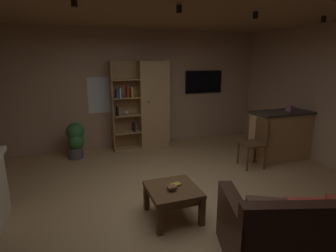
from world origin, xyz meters
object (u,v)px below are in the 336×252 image
bookshelf_cabinet (150,105)px  table_book_1 (172,187)px  leather_couch (308,235)px  kitchen_bar_counter (286,135)px  dining_chair (256,140)px  potted_floor_plant (75,139)px  wall_mounted_tv (204,82)px  tissue_box (290,109)px  coffee_table (173,194)px  table_book_0 (176,185)px

bookshelf_cabinet → table_book_1: 3.17m
leather_couch → table_book_1: leather_couch is taller
kitchen_bar_counter → dining_chair: size_ratio=1.65×
potted_floor_plant → wall_mounted_tv: 3.39m
tissue_box → wall_mounted_tv: bearing=115.2°
leather_couch → table_book_1: bearing=132.5°
tissue_box → coffee_table: (-2.98, -1.22, -0.72)m
dining_chair → coffee_table: bearing=-152.8°
bookshelf_cabinet → potted_floor_plant: bearing=-171.2°
tissue_box → wall_mounted_tv: (-0.94, 1.99, 0.41)m
kitchen_bar_counter → wall_mounted_tv: size_ratio=1.53×
bookshelf_cabinet → tissue_box: (2.43, -1.78, 0.07)m
dining_chair → potted_floor_plant: bearing=152.9°
coffee_table → table_book_0: 0.12m
bookshelf_cabinet → coffee_table: size_ratio=3.00×
bookshelf_cabinet → coffee_table: (-0.56, -3.00, -0.66)m
leather_couch → dining_chair: 2.54m
bookshelf_cabinet → dining_chair: bookshelf_cabinet is taller
table_book_0 → wall_mounted_tv: (1.99, 3.17, 1.04)m
leather_couch → coffee_table: (-1.00, 1.20, 0.03)m
kitchen_bar_counter → dining_chair: (-0.88, -0.18, 0.03)m
tissue_box → table_book_0: size_ratio=0.91×
potted_floor_plant → tissue_box: bearing=-20.3°
bookshelf_cabinet → kitchen_bar_counter: (2.43, -1.74, -0.48)m
table_book_0 → dining_chair: (2.05, 1.04, 0.10)m
table_book_0 → leather_couch: bearing=-52.5°
dining_chair → table_book_0: bearing=-153.1°
tissue_box → table_book_0: tissue_box is taller
table_book_1 → potted_floor_plant: bearing=111.4°
table_book_0 → wall_mounted_tv: bearing=57.9°
bookshelf_cabinet → potted_floor_plant: (-1.69, -0.26, -0.58)m
tissue_box → dining_chair: 1.03m
leather_couch → coffee_table: bearing=130.0°
bookshelf_cabinet → leather_couch: 4.28m
kitchen_bar_counter → dining_chair: kitchen_bar_counter is taller
tissue_box → coffee_table: size_ratio=0.18×
bookshelf_cabinet → dining_chair: bearing=-51.1°
kitchen_bar_counter → wall_mounted_tv: 2.37m
coffee_table → potted_floor_plant: bearing=112.5°
bookshelf_cabinet → kitchen_bar_counter: bookshelf_cabinet is taller
bookshelf_cabinet → wall_mounted_tv: 1.58m
table_book_1 → coffee_table: bearing=60.3°
kitchen_bar_counter → leather_couch: size_ratio=0.83×
table_book_0 → wall_mounted_tv: size_ratio=0.13×
coffee_table → dining_chair: 2.37m
leather_couch → table_book_1: (-1.04, 1.13, 0.16)m
potted_floor_plant → wall_mounted_tv: bearing=8.5°
dining_chair → bookshelf_cabinet: bearing=128.9°
bookshelf_cabinet → table_book_0: bearing=-99.6°
kitchen_bar_counter → dining_chair: 0.90m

